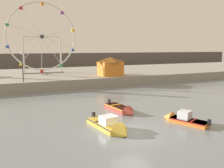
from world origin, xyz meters
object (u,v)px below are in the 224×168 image
Objects in this scene: carnival_booth_orange_canopy at (110,66)px; ferris_wheel_white_frame at (42,38)px; motorboat_orange_hull at (181,119)px; promenade_lamp_near at (22,63)px; motorboat_mustard_yellow at (112,127)px; motorboat_faded_red at (122,110)px.

ferris_wheel_white_frame is at bearing 136.82° from carnival_booth_orange_canopy.
promenade_lamp_near is at bearing 5.01° from motorboat_orange_hull.
motorboat_orange_hull is 21.75m from promenade_lamp_near.
motorboat_mustard_yellow is 29.44m from ferris_wheel_white_frame.
carnival_booth_orange_canopy is at bearing -32.69° from motorboat_orange_hull.
motorboat_orange_hull is (5.80, -0.57, -0.00)m from motorboat_mustard_yellow.
motorboat_mustard_yellow is 19.04m from promenade_lamp_near.
motorboat_orange_hull is 0.95× the size of promenade_lamp_near.
motorboat_faded_red is 16.47m from promenade_lamp_near.
carnival_booth_orange_canopy reaches higher than motorboat_orange_hull.
motorboat_faded_red is 25.92m from ferris_wheel_white_frame.
motorboat_orange_hull is 30.72m from ferris_wheel_white_frame.
motorboat_mustard_yellow is at bearing -115.29° from carnival_booth_orange_canopy.
promenade_lamp_near is (-4.88, 18.03, 3.66)m from motorboat_mustard_yellow.
promenade_lamp_near is (-3.95, -10.46, -3.69)m from ferris_wheel_white_frame.
motorboat_orange_hull is 0.95× the size of carnival_booth_orange_canopy.
promenade_lamp_near is at bearing -173.21° from carnival_booth_orange_canopy.
ferris_wheel_white_frame is (-6.73, 29.06, 7.36)m from motorboat_orange_hull.
promenade_lamp_near is (-10.68, 18.60, 3.67)m from motorboat_orange_hull.
motorboat_mustard_yellow is at bearing -74.85° from promenade_lamp_near.
promenade_lamp_near is at bearing -160.71° from motorboat_faded_red.
ferris_wheel_white_frame is 3.17× the size of promenade_lamp_near.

